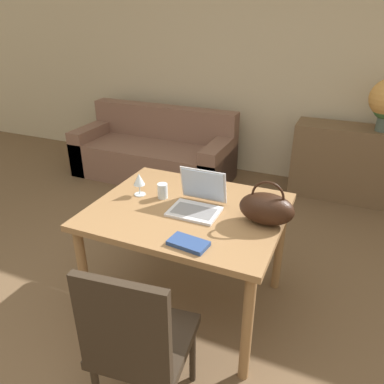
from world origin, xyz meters
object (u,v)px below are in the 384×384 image
(laptop, at_px, (198,199))
(wine_glass, at_px, (139,180))
(handbag, at_px, (267,208))
(couch, at_px, (155,154))
(chair, at_px, (137,340))
(drinking_glass, at_px, (163,191))

(laptop, bearing_deg, wine_glass, 177.94)
(wine_glass, relative_size, handbag, 0.48)
(couch, bearing_deg, handbag, -46.76)
(wine_glass, bearing_deg, laptop, -2.06)
(couch, relative_size, handbag, 5.97)
(couch, xyz_separation_m, laptop, (1.37, -1.90, 0.54))
(couch, bearing_deg, chair, -62.71)
(laptop, bearing_deg, chair, -85.92)
(chair, height_order, wine_glass, chair)
(chair, distance_m, laptop, 0.93)
(laptop, height_order, drinking_glass, laptop)
(laptop, distance_m, handbag, 0.43)
(chair, xyz_separation_m, laptop, (-0.06, 0.88, 0.30))
(laptop, height_order, handbag, handbag)
(drinking_glass, distance_m, handbag, 0.70)
(couch, height_order, wine_glass, wine_glass)
(couch, xyz_separation_m, handbag, (1.80, -1.91, 0.58))
(couch, relative_size, laptop, 6.32)
(couch, height_order, laptop, laptop)
(chair, height_order, drinking_glass, chair)
(laptop, bearing_deg, drinking_glass, 172.28)
(drinking_glass, bearing_deg, handbag, -4.01)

